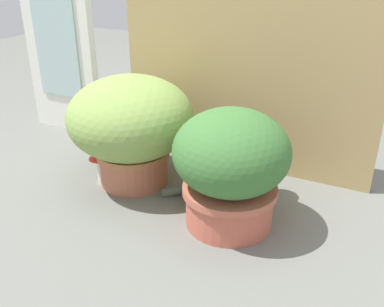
{
  "coord_description": "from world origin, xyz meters",
  "views": [
    {
      "loc": [
        0.63,
        -1.03,
        0.8
      ],
      "look_at": [
        0.04,
        0.15,
        0.18
      ],
      "focal_mm": 40.32,
      "sensor_mm": 36.0,
      "label": 1
    }
  ],
  "objects_px": {
    "cat": "(226,167)",
    "mushroom_ornament_red": "(101,158)",
    "grass_planter": "(131,124)",
    "leafy_planter": "(231,166)"
  },
  "relations": [
    {
      "from": "leafy_planter",
      "to": "cat",
      "type": "relative_size",
      "value": 1.02
    },
    {
      "from": "grass_planter",
      "to": "cat",
      "type": "height_order",
      "value": "grass_planter"
    },
    {
      "from": "cat",
      "to": "mushroom_ornament_red",
      "type": "xyz_separation_m",
      "value": [
        -0.45,
        -0.11,
        -0.02
      ]
    },
    {
      "from": "leafy_planter",
      "to": "mushroom_ornament_red",
      "type": "xyz_separation_m",
      "value": [
        -0.52,
        0.03,
        -0.1
      ]
    },
    {
      "from": "cat",
      "to": "mushroom_ornament_red",
      "type": "relative_size",
      "value": 2.57
    },
    {
      "from": "grass_planter",
      "to": "leafy_planter",
      "type": "height_order",
      "value": "grass_planter"
    },
    {
      "from": "leafy_planter",
      "to": "mushroom_ornament_red",
      "type": "height_order",
      "value": "leafy_planter"
    },
    {
      "from": "leafy_planter",
      "to": "cat",
      "type": "height_order",
      "value": "leafy_planter"
    },
    {
      "from": "cat",
      "to": "leafy_planter",
      "type": "bearing_deg",
      "value": -63.5
    },
    {
      "from": "grass_planter",
      "to": "leafy_planter",
      "type": "bearing_deg",
      "value": -13.04
    }
  ]
}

